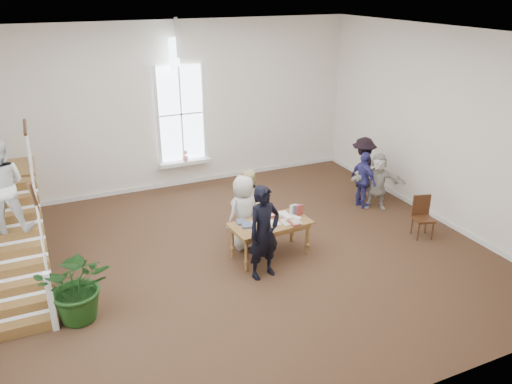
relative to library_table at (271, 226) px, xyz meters
name	(u,v)px	position (x,y,z in m)	size (l,w,h in m)	color
ground	(245,255)	(-0.49, 0.21, -0.70)	(10.00, 10.00, 0.00)	#3F2919
room_shell	(185,171)	(-0.49, 4.60, -0.30)	(10.49, 10.00, 10.00)	silver
staircase	(7,208)	(-4.83, 0.96, 0.92)	(1.10, 4.10, 2.92)	brown
library_table	(271,226)	(0.00, 0.00, 0.00)	(1.72, 0.95, 0.84)	brown
police_officer	(264,233)	(-0.46, -0.66, 0.25)	(0.69, 0.46, 1.91)	black
elderly_woman	(244,212)	(-0.36, 0.59, 0.13)	(0.81, 0.52, 1.65)	beige
person_yellow	(247,203)	(-0.06, 1.09, 0.08)	(0.76, 0.59, 1.56)	beige
woman_cluster_a	(363,180)	(3.23, 1.28, 0.04)	(0.86, 0.36, 1.48)	#393784
woman_cluster_b	(363,169)	(3.51, 1.73, 0.15)	(1.09, 0.63, 1.69)	black
woman_cluster_c	(377,181)	(3.51, 1.08, 0.03)	(1.35, 0.43, 1.46)	#B8B0A5
floor_plant	(78,285)	(-3.89, -0.62, -0.02)	(1.23, 1.06, 1.36)	#183C13
side_chair	(422,214)	(3.54, -0.57, -0.17)	(0.51, 0.51, 0.96)	#3C1E10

